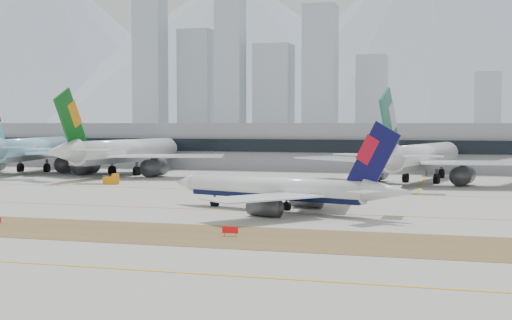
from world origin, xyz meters
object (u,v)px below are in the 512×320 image
(taxiing_airliner, at_px, (283,190))
(terminal, at_px, (323,145))
(widebody_korean, at_px, (32,151))
(widebody_cathay, at_px, (420,159))
(widebody_eva, at_px, (122,153))

(taxiing_airliner, height_order, terminal, taxiing_airliner)
(widebody_korean, distance_m, widebody_cathay, 116.20)
(taxiing_airliner, distance_m, terminal, 120.62)
(widebody_korean, distance_m, widebody_eva, 32.42)
(widebody_eva, bearing_deg, widebody_korean, 89.33)
(widebody_cathay, relative_size, terminal, 0.23)
(taxiing_airliner, bearing_deg, terminal, -64.90)
(widebody_cathay, bearing_deg, widebody_eva, 101.09)
(taxiing_airliner, xyz_separation_m, widebody_eva, (-64.56, 69.34, 2.72))
(widebody_korean, bearing_deg, widebody_cathay, -102.95)
(taxiing_airliner, xyz_separation_m, widebody_korean, (-96.74, 73.19, 2.87))
(widebody_korean, bearing_deg, terminal, -69.21)
(terminal, bearing_deg, widebody_cathay, -57.71)
(widebody_eva, bearing_deg, taxiing_airliner, -130.91)
(widebody_korean, xyz_separation_m, widebody_cathay, (115.91, -8.24, -0.46))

